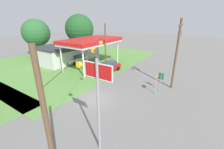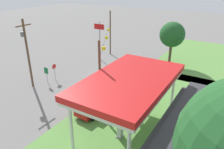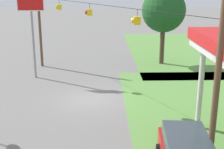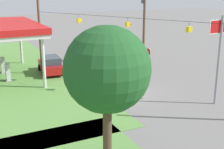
{
  "view_description": "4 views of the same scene",
  "coord_description": "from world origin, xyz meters",
  "px_view_note": "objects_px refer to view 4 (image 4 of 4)",
  "views": [
    {
      "loc": [
        -11.94,
        -10.28,
        9.02
      ],
      "look_at": [
        4.21,
        0.4,
        1.69
      ],
      "focal_mm": 24.0,
      "sensor_mm": 36.0,
      "label": 1
    },
    {
      "loc": [
        25.42,
        16.34,
        13.42
      ],
      "look_at": [
        5.13,
        4.02,
        3.01
      ],
      "focal_mm": 35.0,
      "sensor_mm": 36.0,
      "label": 2
    },
    {
      "loc": [
        19.85,
        0.84,
        7.6
      ],
      "look_at": [
        4.17,
        1.28,
        2.99
      ],
      "focal_mm": 50.0,
      "sensor_mm": 36.0,
      "label": 3
    },
    {
      "loc": [
        -22.12,
        12.51,
        8.87
      ],
      "look_at": [
        1.69,
        0.57,
        1.26
      ],
      "focal_mm": 50.0,
      "sensor_mm": 36.0,
      "label": 4
    }
  ],
  "objects_px": {
    "fuel_pump_far": "(3,66)",
    "tree_west_verge": "(107,70)",
    "car_at_pumps_front": "(51,65)",
    "stop_sign_roadside": "(149,54)",
    "gas_station_canopy": "(1,28)",
    "route_sign": "(142,53)",
    "utility_pole_main": "(144,20)",
    "stop_sign_overhead": "(220,43)",
    "fuel_pump_near": "(8,73)"
  },
  "relations": [
    {
      "from": "stop_sign_overhead",
      "to": "stop_sign_roadside",
      "type": "bearing_deg",
      "value": -3.78
    },
    {
      "from": "gas_station_canopy",
      "to": "utility_pole_main",
      "type": "distance_m",
      "value": 15.41
    },
    {
      "from": "tree_west_verge",
      "to": "route_sign",
      "type": "bearing_deg",
      "value": -36.76
    },
    {
      "from": "stop_sign_roadside",
      "to": "utility_pole_main",
      "type": "distance_m",
      "value": 4.63
    },
    {
      "from": "fuel_pump_near",
      "to": "route_sign",
      "type": "xyz_separation_m",
      "value": [
        -1.36,
        -14.2,
        0.89
      ]
    },
    {
      "from": "fuel_pump_near",
      "to": "stop_sign_overhead",
      "type": "bearing_deg",
      "value": -134.67
    },
    {
      "from": "gas_station_canopy",
      "to": "route_sign",
      "type": "xyz_separation_m",
      "value": [
        -2.97,
        -14.2,
        -3.2
      ]
    },
    {
      "from": "route_sign",
      "to": "car_at_pumps_front",
      "type": "bearing_deg",
      "value": 76.86
    },
    {
      "from": "utility_pole_main",
      "to": "stop_sign_roadside",
      "type": "bearing_deg",
      "value": 157.89
    },
    {
      "from": "fuel_pump_near",
      "to": "stop_sign_roadside",
      "type": "relative_size",
      "value": 0.69
    },
    {
      "from": "stop_sign_roadside",
      "to": "stop_sign_overhead",
      "type": "bearing_deg",
      "value": -3.78
    },
    {
      "from": "fuel_pump_near",
      "to": "utility_pole_main",
      "type": "distance_m",
      "value": 15.93
    },
    {
      "from": "gas_station_canopy",
      "to": "route_sign",
      "type": "bearing_deg",
      "value": -101.82
    },
    {
      "from": "fuel_pump_near",
      "to": "utility_pole_main",
      "type": "xyz_separation_m",
      "value": [
        0.28,
        -15.35,
        4.24
      ]
    },
    {
      "from": "utility_pole_main",
      "to": "stop_sign_overhead",
      "type": "bearing_deg",
      "value": 171.88
    },
    {
      "from": "route_sign",
      "to": "utility_pole_main",
      "type": "relative_size",
      "value": 0.27
    },
    {
      "from": "stop_sign_roadside",
      "to": "car_at_pumps_front",
      "type": "bearing_deg",
      "value": -110.91
    },
    {
      "from": "tree_west_verge",
      "to": "fuel_pump_far",
      "type": "bearing_deg",
      "value": 5.65
    },
    {
      "from": "fuel_pump_near",
      "to": "tree_west_verge",
      "type": "height_order",
      "value": "tree_west_verge"
    },
    {
      "from": "stop_sign_overhead",
      "to": "utility_pole_main",
      "type": "relative_size",
      "value": 0.75
    },
    {
      "from": "fuel_pump_near",
      "to": "tree_west_verge",
      "type": "xyz_separation_m",
      "value": [
        -17.6,
        -2.06,
        4.3
      ]
    },
    {
      "from": "fuel_pump_far",
      "to": "car_at_pumps_front",
      "type": "relative_size",
      "value": 0.37
    },
    {
      "from": "car_at_pumps_front",
      "to": "stop_sign_roadside",
      "type": "distance_m",
      "value": 10.38
    },
    {
      "from": "stop_sign_roadside",
      "to": "route_sign",
      "type": "height_order",
      "value": "stop_sign_roadside"
    },
    {
      "from": "stop_sign_roadside",
      "to": "route_sign",
      "type": "bearing_deg",
      "value": 176.63
    },
    {
      "from": "fuel_pump_near",
      "to": "fuel_pump_far",
      "type": "relative_size",
      "value": 1.0
    },
    {
      "from": "car_at_pumps_front",
      "to": "fuel_pump_near",
      "type": "bearing_deg",
      "value": 106.35
    },
    {
      "from": "utility_pole_main",
      "to": "car_at_pumps_front",
      "type": "bearing_deg",
      "value": 86.63
    },
    {
      "from": "route_sign",
      "to": "stop_sign_roadside",
      "type": "bearing_deg",
      "value": 176.63
    },
    {
      "from": "stop_sign_overhead",
      "to": "utility_pole_main",
      "type": "distance_m",
      "value": 13.68
    },
    {
      "from": "utility_pole_main",
      "to": "fuel_pump_far",
      "type": "bearing_deg",
      "value": 79.11
    },
    {
      "from": "fuel_pump_far",
      "to": "tree_west_verge",
      "type": "bearing_deg",
      "value": -174.35
    },
    {
      "from": "stop_sign_roadside",
      "to": "utility_pole_main",
      "type": "relative_size",
      "value": 0.28
    },
    {
      "from": "tree_west_verge",
      "to": "fuel_pump_near",
      "type": "bearing_deg",
      "value": 6.68
    },
    {
      "from": "fuel_pump_far",
      "to": "fuel_pump_near",
      "type": "bearing_deg",
      "value": 180.0
    },
    {
      "from": "gas_station_canopy",
      "to": "fuel_pump_far",
      "type": "xyz_separation_m",
      "value": [
        1.62,
        -0.0,
        -4.09
      ]
    },
    {
      "from": "fuel_pump_far",
      "to": "route_sign",
      "type": "bearing_deg",
      "value": -107.9
    },
    {
      "from": "fuel_pump_near",
      "to": "car_at_pumps_front",
      "type": "height_order",
      "value": "car_at_pumps_front"
    },
    {
      "from": "stop_sign_overhead",
      "to": "route_sign",
      "type": "relative_size",
      "value": 2.84
    },
    {
      "from": "car_at_pumps_front",
      "to": "stop_sign_roadside",
      "type": "xyz_separation_m",
      "value": [
        -3.69,
        -9.67,
        0.87
      ]
    },
    {
      "from": "stop_sign_roadside",
      "to": "route_sign",
      "type": "xyz_separation_m",
      "value": [
        1.42,
        -0.08,
        -0.1
      ]
    },
    {
      "from": "car_at_pumps_front",
      "to": "tree_west_verge",
      "type": "bearing_deg",
      "value": 177.31
    },
    {
      "from": "gas_station_canopy",
      "to": "route_sign",
      "type": "distance_m",
      "value": 14.85
    },
    {
      "from": "route_sign",
      "to": "utility_pole_main",
      "type": "height_order",
      "value": "utility_pole_main"
    },
    {
      "from": "gas_station_canopy",
      "to": "utility_pole_main",
      "type": "xyz_separation_m",
      "value": [
        -1.34,
        -15.35,
        0.15
      ]
    },
    {
      "from": "gas_station_canopy",
      "to": "tree_west_verge",
      "type": "relative_size",
      "value": 1.62
    },
    {
      "from": "gas_station_canopy",
      "to": "utility_pole_main",
      "type": "height_order",
      "value": "utility_pole_main"
    },
    {
      "from": "car_at_pumps_front",
      "to": "stop_sign_overhead",
      "type": "distance_m",
      "value": 17.22
    },
    {
      "from": "route_sign",
      "to": "fuel_pump_far",
      "type": "bearing_deg",
      "value": 72.1
    },
    {
      "from": "fuel_pump_near",
      "to": "tree_west_verge",
      "type": "relative_size",
      "value": 0.24
    }
  ]
}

